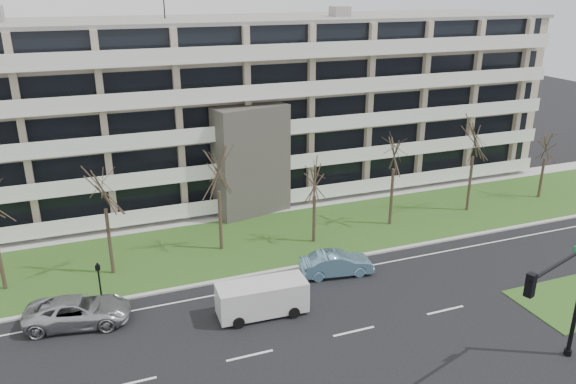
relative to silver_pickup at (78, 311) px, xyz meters
name	(u,v)px	position (x,y,z in m)	size (l,w,h in m)	color
ground	(354,331)	(14.08, -6.24, -0.80)	(160.00, 160.00, 0.00)	black
grass_verge	(275,238)	(14.08, 6.76, -0.77)	(90.00, 10.00, 0.06)	#32521B
curb	(299,266)	(14.08, 1.76, -0.74)	(90.00, 0.35, 0.12)	#B2B2AD
sidewalk	(253,212)	(14.08, 12.26, -0.76)	(90.00, 2.00, 0.08)	#B2B2AD
lane_edge_line	(308,277)	(14.08, 0.26, -0.79)	(90.00, 0.12, 0.01)	white
apartment_building	(228,107)	(14.07, 19.08, 6.82)	(60.50, 15.10, 18.75)	tan
silver_pickup	(78,311)	(0.00, 0.00, 0.00)	(2.64, 5.73, 1.59)	#ACAEB4
blue_sedan	(337,264)	(15.99, 0.00, -0.01)	(1.65, 4.74, 1.56)	#76ADCD
white_van	(263,296)	(9.99, -2.76, 0.40)	(5.26, 2.33, 2.00)	silver
traffic_signal	(564,293)	(21.62, -12.62, 3.54)	(5.54, 2.08, 6.71)	black
pedestrian_signal	(99,279)	(1.32, 1.46, 1.01)	(0.29, 0.24, 2.84)	black
tree_2	(102,183)	(2.26, 5.38, 5.58)	(4.10, 4.10, 8.19)	#382B21
tree_3	(218,167)	(9.86, 6.33, 5.41)	(3.99, 3.99, 7.97)	#382B21
tree_4	(315,177)	(16.57, 5.09, 4.25)	(3.25, 3.25, 6.50)	#382B21
tree_5	(395,146)	(23.52, 5.92, 5.64)	(4.14, 4.14, 8.27)	#382B21
tree_6	(476,134)	(31.12, 6.14, 5.82)	(4.25, 4.25, 8.51)	#382B21
tree_7	(547,143)	(39.10, 6.39, 4.28)	(3.27, 3.27, 6.53)	#382B21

